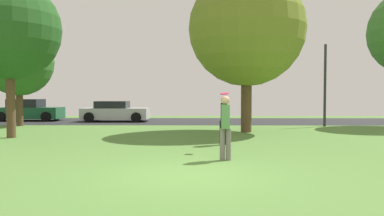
% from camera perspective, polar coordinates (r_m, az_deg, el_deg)
% --- Properties ---
extents(ground_plane, '(44.00, 44.00, 0.00)m').
position_cam_1_polar(ground_plane, '(8.12, -0.45, -10.39)').
color(ground_plane, '#547F38').
extents(road_strip, '(44.00, 6.40, 0.01)m').
position_cam_1_polar(road_strip, '(23.99, 0.37, -2.07)').
color(road_strip, '#28282B').
rests_on(road_strip, ground_plane).
extents(maple_tree_far, '(5.39, 5.39, 7.52)m').
position_cam_1_polar(maple_tree_far, '(17.49, 8.53, 12.17)').
color(maple_tree_far, brown).
rests_on(maple_tree_far, ground_plane).
extents(oak_tree_left, '(3.76, 3.76, 5.45)m').
position_cam_1_polar(oak_tree_left, '(22.61, -25.40, 6.48)').
color(oak_tree_left, brown).
rests_on(oak_tree_left, ground_plane).
extents(oak_tree_center, '(4.05, 4.05, 6.41)m').
position_cam_1_polar(oak_tree_center, '(16.72, -26.59, 10.88)').
color(oak_tree_center, brown).
rests_on(oak_tree_center, ground_plane).
extents(person_thrower, '(0.30, 0.33, 1.69)m').
position_cam_1_polar(person_thrower, '(12.79, 4.99, -1.57)').
color(person_thrower, black).
rests_on(person_thrower, ground_plane).
extents(person_catcher, '(0.30, 0.33, 1.72)m').
position_cam_1_polar(person_catcher, '(9.78, 5.24, -2.59)').
color(person_catcher, slate).
rests_on(person_catcher, ground_plane).
extents(frisbee_disc, '(0.36, 0.36, 0.07)m').
position_cam_1_polar(frisbee_disc, '(11.34, 5.11, 2.25)').
color(frisbee_disc, '#EA2D6B').
extents(parked_car_green, '(4.22, 1.96, 1.45)m').
position_cam_1_polar(parked_car_green, '(26.80, -24.12, -0.40)').
color(parked_car_green, '#195633').
rests_on(parked_car_green, ground_plane).
extents(parked_car_silver, '(4.24, 2.02, 1.33)m').
position_cam_1_polar(parked_car_silver, '(24.31, -11.92, -0.60)').
color(parked_car_silver, '#B7B7BC').
rests_on(parked_car_silver, ground_plane).
extents(street_lamp_post, '(0.14, 0.14, 4.50)m').
position_cam_1_polar(street_lamp_post, '(21.32, 20.04, 3.32)').
color(street_lamp_post, '#2D2D33').
rests_on(street_lamp_post, ground_plane).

